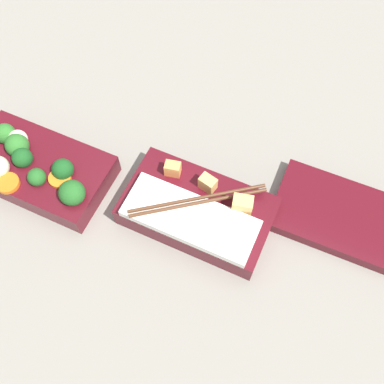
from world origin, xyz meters
The scene contains 4 objects.
ground_plane centered at (0.00, 0.00, 0.00)m, with size 3.00×3.00×0.00m, color gray.
bento_tray_vegetable centered at (-0.12, -0.02, 0.03)m, with size 0.21×0.13×0.07m.
bento_tray_rice centered at (0.13, 0.01, 0.02)m, with size 0.21×0.13×0.07m.
bento_lid centered at (0.33, 0.10, 0.01)m, with size 0.21×0.12×0.02m, color #510F19.
Camera 1 is at (0.24, -0.24, 0.61)m, focal length 42.00 mm.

